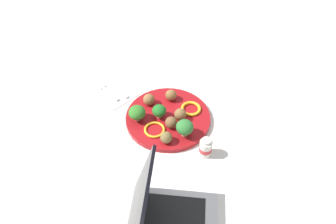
# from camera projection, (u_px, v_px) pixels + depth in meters

# --- Properties ---
(ground_plane) EXTENTS (4.00, 4.00, 0.00)m
(ground_plane) POSITION_uv_depth(u_px,v_px,m) (168.00, 120.00, 1.06)
(ground_plane) COLOR silver
(plate) EXTENTS (0.28, 0.28, 0.02)m
(plate) POSITION_uv_depth(u_px,v_px,m) (168.00, 118.00, 1.06)
(plate) COLOR maroon
(plate) RESTS_ON ground_plane
(broccoli_floret_front_left) EXTENTS (0.05, 0.05, 0.05)m
(broccoli_floret_front_left) POSITION_uv_depth(u_px,v_px,m) (159.00, 111.00, 1.03)
(broccoli_floret_front_left) COLOR #97C37A
(broccoli_floret_front_left) RESTS_ON plate
(broccoli_floret_front_right) EXTENTS (0.05, 0.05, 0.05)m
(broccoli_floret_front_right) POSITION_uv_depth(u_px,v_px,m) (137.00, 113.00, 1.02)
(broccoli_floret_front_right) COLOR #99B97C
(broccoli_floret_front_right) RESTS_ON plate
(broccoli_floret_back_right) EXTENTS (0.05, 0.05, 0.06)m
(broccoli_floret_back_right) POSITION_uv_depth(u_px,v_px,m) (185.00, 127.00, 0.97)
(broccoli_floret_back_right) COLOR #ACC276
(broccoli_floret_back_right) RESTS_ON plate
(meatball_far_rim) EXTENTS (0.04, 0.04, 0.04)m
(meatball_far_rim) POSITION_uv_depth(u_px,v_px,m) (180.00, 114.00, 1.03)
(meatball_far_rim) COLOR brown
(meatball_far_rim) RESTS_ON plate
(meatball_center) EXTENTS (0.04, 0.04, 0.04)m
(meatball_center) POSITION_uv_depth(u_px,v_px,m) (171.00, 95.00, 1.09)
(meatball_center) COLOR brown
(meatball_center) RESTS_ON plate
(meatball_front_left) EXTENTS (0.04, 0.04, 0.04)m
(meatball_front_left) POSITION_uv_depth(u_px,v_px,m) (171.00, 122.00, 1.01)
(meatball_front_left) COLOR brown
(meatball_front_left) RESTS_ON plate
(meatball_back_right) EXTENTS (0.04, 0.04, 0.04)m
(meatball_back_right) POSITION_uv_depth(u_px,v_px,m) (149.00, 99.00, 1.08)
(meatball_back_right) COLOR brown
(meatball_back_right) RESTS_ON plate
(meatball_mid_right) EXTENTS (0.04, 0.04, 0.04)m
(meatball_mid_right) POSITION_uv_depth(u_px,v_px,m) (166.00, 138.00, 0.96)
(meatball_mid_right) COLOR brown
(meatball_mid_right) RESTS_ON plate
(pepper_ring_front_right) EXTENTS (0.09, 0.09, 0.01)m
(pepper_ring_front_right) POSITION_uv_depth(u_px,v_px,m) (191.00, 109.00, 1.07)
(pepper_ring_front_right) COLOR yellow
(pepper_ring_front_right) RESTS_ON plate
(pepper_ring_back_left) EXTENTS (0.08, 0.08, 0.01)m
(pepper_ring_back_left) POSITION_uv_depth(u_px,v_px,m) (155.00, 130.00, 1.01)
(pepper_ring_back_left) COLOR yellow
(pepper_ring_back_left) RESTS_ON plate
(napkin) EXTENTS (0.18, 0.13, 0.01)m
(napkin) POSITION_uv_depth(u_px,v_px,m) (112.00, 90.00, 1.16)
(napkin) COLOR white
(napkin) RESTS_ON ground_plane
(fork) EXTENTS (0.12, 0.03, 0.01)m
(fork) POSITION_uv_depth(u_px,v_px,m) (107.00, 91.00, 1.15)
(fork) COLOR silver
(fork) RESTS_ON napkin
(knife) EXTENTS (0.15, 0.03, 0.01)m
(knife) POSITION_uv_depth(u_px,v_px,m) (115.00, 86.00, 1.17)
(knife) COLOR silver
(knife) RESTS_ON napkin
(yogurt_bottle) EXTENTS (0.04, 0.04, 0.07)m
(yogurt_bottle) POSITION_uv_depth(u_px,v_px,m) (206.00, 148.00, 0.94)
(yogurt_bottle) COLOR white
(yogurt_bottle) RESTS_ON ground_plane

